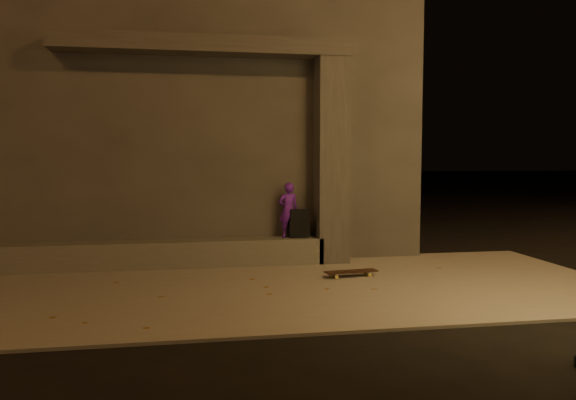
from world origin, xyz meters
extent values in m
plane|color=black|center=(0.00, 0.00, 0.00)|extent=(120.00, 120.00, 0.00)
cube|color=slate|center=(0.00, 2.00, 0.02)|extent=(11.00, 4.40, 0.04)
cube|color=#3B3835|center=(-1.00, 6.50, 2.60)|extent=(9.00, 5.00, 5.20)
cube|color=#57554F|center=(-1.50, 3.75, 0.27)|extent=(6.00, 0.55, 0.45)
cube|color=#3B3835|center=(1.70, 3.75, 1.84)|extent=(0.55, 0.55, 3.60)
cube|color=#3B3835|center=(-0.50, 3.80, 3.78)|extent=(5.00, 0.70, 0.28)
imported|color=#5919A8|center=(0.92, 3.75, 0.98)|extent=(0.37, 0.26, 0.97)
cube|color=black|center=(1.10, 3.75, 0.64)|extent=(0.37, 0.25, 0.30)
cube|color=black|center=(1.10, 3.75, 0.90)|extent=(0.32, 0.05, 0.21)
cube|color=black|center=(1.69, 2.43, 0.12)|extent=(0.86, 0.32, 0.02)
cylinder|color=tan|center=(1.96, 2.54, 0.07)|extent=(0.06, 0.04, 0.06)
cylinder|color=tan|center=(1.98, 2.38, 0.07)|extent=(0.06, 0.04, 0.06)
cylinder|color=tan|center=(1.40, 2.47, 0.07)|extent=(0.06, 0.04, 0.06)
cylinder|color=tan|center=(1.42, 2.31, 0.07)|extent=(0.06, 0.04, 0.06)
cube|color=#99999E|center=(1.97, 2.46, 0.10)|extent=(0.08, 0.18, 0.02)
cube|color=#99999E|center=(1.41, 2.39, 0.10)|extent=(0.08, 0.18, 0.02)
camera|label=1|loc=(-0.80, -5.95, 1.94)|focal=35.00mm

